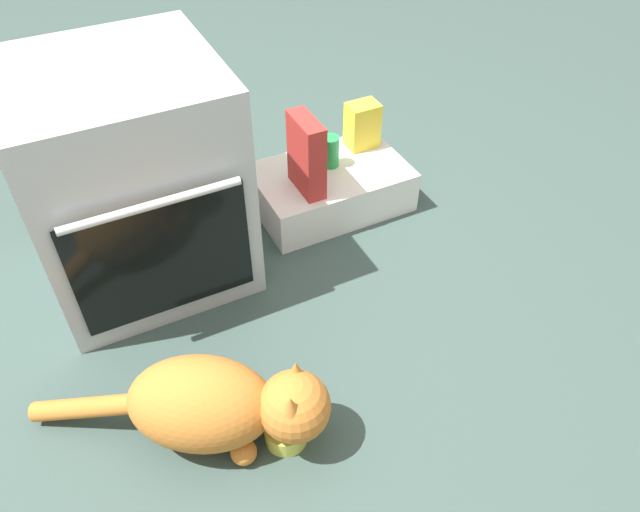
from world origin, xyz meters
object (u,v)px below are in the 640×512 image
pantry_cabinet (330,187)px  cereal_box (306,155)px  cat (219,404)px  soda_can (330,151)px  oven (132,179)px  food_bowl (286,432)px  snack_bag (362,125)px

pantry_cabinet → cereal_box: 0.26m
cat → soda_can: 1.09m
pantry_cabinet → cereal_box: (-0.13, -0.06, 0.22)m
oven → food_bowl: bearing=-80.6°
soda_can → cereal_box: (-0.14, -0.09, 0.08)m
food_bowl → cat: cat is taller
soda_can → snack_bag: 0.19m
pantry_cabinet → soda_can: (0.01, 0.03, 0.14)m
food_bowl → cat: bearing=148.5°
cat → cereal_box: bearing=81.6°
soda_can → cereal_box: cereal_box is taller
oven → pantry_cabinet: size_ratio=1.29×
soda_can → cereal_box: size_ratio=0.43×
food_bowl → cat: size_ratio=0.16×
pantry_cabinet → oven: bearing=-178.2°
oven → snack_bag: 0.91m
cereal_box → food_bowl: bearing=-119.3°
food_bowl → cereal_box: cereal_box is taller
soda_can → snack_bag: (0.17, 0.07, 0.03)m
cat → cereal_box: (0.59, 0.71, 0.16)m
pantry_cabinet → food_bowl: bearing=-123.8°
cereal_box → pantry_cabinet: bearing=25.9°
pantry_cabinet → soda_can: 0.15m
snack_bag → pantry_cabinet: bearing=-152.9°
cat → snack_bag: bearing=75.2°
food_bowl → cereal_box: bearing=60.7°
cat → snack_bag: (0.90, 0.86, 0.11)m
cereal_box → snack_bag: cereal_box is taller
soda_can → pantry_cabinet: bearing=-115.5°
soda_can → cereal_box: 0.19m
cereal_box → snack_bag: size_ratio=1.56×
cat → cereal_box: cereal_box is taller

